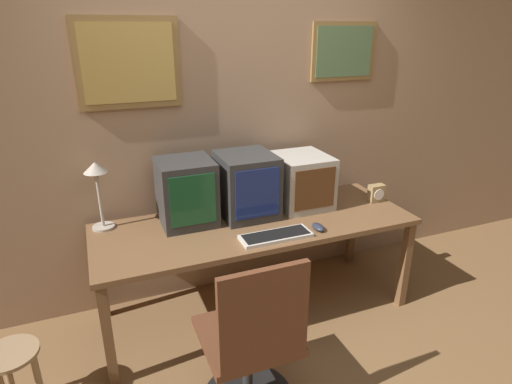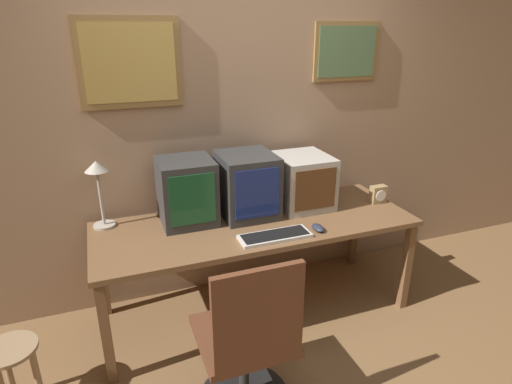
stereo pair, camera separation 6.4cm
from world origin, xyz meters
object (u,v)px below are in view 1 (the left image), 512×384
(keyboard_main, at_px, (276,236))
(office_chair, at_px, (252,350))
(side_stool, at_px, (13,369))
(desk_lamp, at_px, (97,180))
(monitor_center, at_px, (246,185))
(monitor_right, at_px, (301,181))
(monitor_left, at_px, (186,192))
(desk_clock, at_px, (376,193))
(mouse_near_keyboard, at_px, (318,227))

(keyboard_main, xyz_separation_m, office_chair, (-0.38, -0.55, -0.32))
(keyboard_main, relative_size, side_stool, 1.12)
(office_chair, bearing_deg, desk_lamp, 119.26)
(monitor_center, relative_size, monitor_right, 1.04)
(monitor_right, xyz_separation_m, office_chair, (-0.77, -0.97, -0.50))
(keyboard_main, relative_size, office_chair, 0.47)
(desk_lamp, bearing_deg, side_stool, -129.21)
(monitor_left, relative_size, monitor_center, 1.00)
(office_chair, bearing_deg, side_stool, 158.98)
(desk_clock, bearing_deg, side_stool, -171.59)
(monitor_left, relative_size, office_chair, 0.45)
(keyboard_main, bearing_deg, desk_lamp, 150.99)
(desk_clock, bearing_deg, monitor_right, 164.21)
(monitor_left, distance_m, monitor_center, 0.42)
(monitor_center, xyz_separation_m, monitor_right, (0.43, 0.01, -0.03))
(monitor_center, bearing_deg, side_stool, -160.83)
(monitor_center, distance_m, keyboard_main, 0.46)
(side_stool, bearing_deg, desk_clock, 8.41)
(keyboard_main, bearing_deg, side_stool, -176.01)
(office_chair, relative_size, side_stool, 2.38)
(monitor_right, height_order, desk_lamp, desk_lamp)
(monitor_center, distance_m, mouse_near_keyboard, 0.58)
(desk_clock, height_order, side_stool, desk_clock)
(monitor_center, height_order, mouse_near_keyboard, monitor_center)
(desk_clock, relative_size, side_stool, 0.32)
(mouse_near_keyboard, bearing_deg, office_chair, -141.07)
(desk_lamp, xyz_separation_m, side_stool, (-0.54, -0.66, -0.75))
(monitor_center, height_order, desk_clock, monitor_center)
(side_stool, bearing_deg, monitor_right, 15.30)
(monitor_left, distance_m, desk_lamp, 0.57)
(monitor_left, xyz_separation_m, desk_clock, (1.41, -0.18, -0.15))
(monitor_right, relative_size, keyboard_main, 0.91)
(side_stool, bearing_deg, monitor_center, 19.17)
(monitor_left, height_order, mouse_near_keyboard, monitor_left)
(monitor_right, relative_size, office_chair, 0.43)
(monitor_center, height_order, keyboard_main, monitor_center)
(keyboard_main, xyz_separation_m, desk_clock, (0.95, 0.26, 0.05))
(monitor_left, bearing_deg, office_chair, -85.45)
(monitor_right, bearing_deg, desk_lamp, 174.48)
(mouse_near_keyboard, height_order, desk_lamp, desk_lamp)
(monitor_left, relative_size, monitor_right, 1.04)
(keyboard_main, bearing_deg, monitor_center, 95.47)
(mouse_near_keyboard, bearing_deg, desk_clock, 22.04)
(office_chair, xyz_separation_m, side_stool, (-1.16, 0.45, -0.11))
(monitor_center, distance_m, office_chair, 1.15)
(monitor_center, bearing_deg, desk_clock, -8.78)
(desk_clock, bearing_deg, monitor_left, 172.85)
(monitor_center, xyz_separation_m, desk_clock, (0.99, -0.15, -0.15))
(side_stool, bearing_deg, office_chair, -21.02)
(keyboard_main, bearing_deg, mouse_near_keyboard, -0.33)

